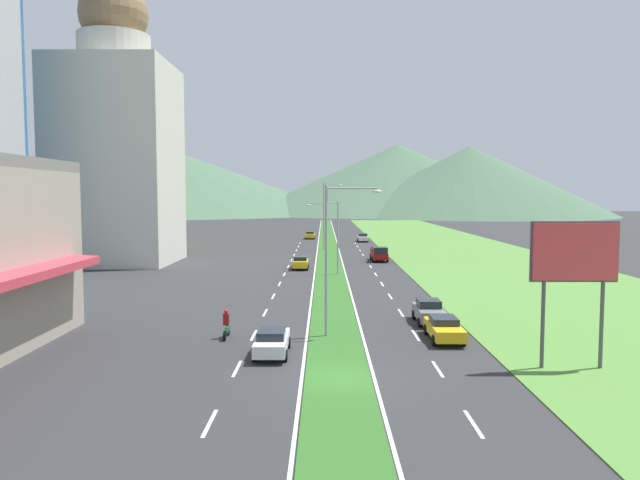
% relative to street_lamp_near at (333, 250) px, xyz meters
% --- Properties ---
extents(ground_plane, '(600.00, 600.00, 0.00)m').
position_rel_street_lamp_near_xyz_m(ground_plane, '(0.14, -8.45, -5.45)').
color(ground_plane, '#2D2D30').
extents(grass_median, '(3.20, 240.00, 0.06)m').
position_rel_street_lamp_near_xyz_m(grass_median, '(0.14, 51.55, -5.42)').
color(grass_median, '#2D6023').
rests_on(grass_median, ground_plane).
extents(grass_verge_right, '(24.00, 240.00, 0.06)m').
position_rel_street_lamp_near_xyz_m(grass_verge_right, '(20.74, 51.55, -5.42)').
color(grass_verge_right, '#518438').
rests_on(grass_verge_right, ground_plane).
extents(lane_dash_left_2, '(0.16, 2.80, 0.01)m').
position_rel_street_lamp_near_xyz_m(lane_dash_left_2, '(-4.96, -14.06, -5.45)').
color(lane_dash_left_2, silver).
rests_on(lane_dash_left_2, ground_plane).
extents(lane_dash_left_3, '(0.16, 2.80, 0.01)m').
position_rel_street_lamp_near_xyz_m(lane_dash_left_3, '(-4.96, -6.87, -5.45)').
color(lane_dash_left_3, silver).
rests_on(lane_dash_left_3, ground_plane).
extents(lane_dash_left_4, '(0.16, 2.80, 0.01)m').
position_rel_street_lamp_near_xyz_m(lane_dash_left_4, '(-4.96, 0.32, -5.45)').
color(lane_dash_left_4, silver).
rests_on(lane_dash_left_4, ground_plane).
extents(lane_dash_left_5, '(0.16, 2.80, 0.01)m').
position_rel_street_lamp_near_xyz_m(lane_dash_left_5, '(-4.96, 7.51, -5.45)').
color(lane_dash_left_5, silver).
rests_on(lane_dash_left_5, ground_plane).
extents(lane_dash_left_6, '(0.16, 2.80, 0.01)m').
position_rel_street_lamp_near_xyz_m(lane_dash_left_6, '(-4.96, 14.70, -5.45)').
color(lane_dash_left_6, silver).
rests_on(lane_dash_left_6, ground_plane).
extents(lane_dash_left_7, '(0.16, 2.80, 0.01)m').
position_rel_street_lamp_near_xyz_m(lane_dash_left_7, '(-4.96, 21.89, -5.45)').
color(lane_dash_left_7, silver).
rests_on(lane_dash_left_7, ground_plane).
extents(lane_dash_left_8, '(0.16, 2.80, 0.01)m').
position_rel_street_lamp_near_xyz_m(lane_dash_left_8, '(-4.96, 29.08, -5.45)').
color(lane_dash_left_8, silver).
rests_on(lane_dash_left_8, ground_plane).
extents(lane_dash_left_9, '(0.16, 2.80, 0.01)m').
position_rel_street_lamp_near_xyz_m(lane_dash_left_9, '(-4.96, 36.27, -5.45)').
color(lane_dash_left_9, silver).
rests_on(lane_dash_left_9, ground_plane).
extents(lane_dash_left_10, '(0.16, 2.80, 0.01)m').
position_rel_street_lamp_near_xyz_m(lane_dash_left_10, '(-4.96, 43.46, -5.45)').
color(lane_dash_left_10, silver).
rests_on(lane_dash_left_10, ground_plane).
extents(lane_dash_left_11, '(0.16, 2.80, 0.01)m').
position_rel_street_lamp_near_xyz_m(lane_dash_left_11, '(-4.96, 50.65, -5.45)').
color(lane_dash_left_11, silver).
rests_on(lane_dash_left_11, ground_plane).
extents(lane_dash_left_12, '(0.16, 2.80, 0.01)m').
position_rel_street_lamp_near_xyz_m(lane_dash_left_12, '(-4.96, 57.85, -5.45)').
color(lane_dash_left_12, silver).
rests_on(lane_dash_left_12, ground_plane).
extents(lane_dash_left_13, '(0.16, 2.80, 0.01)m').
position_rel_street_lamp_near_xyz_m(lane_dash_left_13, '(-4.96, 65.04, -5.45)').
color(lane_dash_left_13, silver).
rests_on(lane_dash_left_13, ground_plane).
extents(lane_dash_left_14, '(0.16, 2.80, 0.01)m').
position_rel_street_lamp_near_xyz_m(lane_dash_left_14, '(-4.96, 72.23, -5.45)').
color(lane_dash_left_14, silver).
rests_on(lane_dash_left_14, ground_plane).
extents(lane_dash_right_2, '(0.16, 2.80, 0.01)m').
position_rel_street_lamp_near_xyz_m(lane_dash_right_2, '(5.24, -14.06, -5.45)').
color(lane_dash_right_2, silver).
rests_on(lane_dash_right_2, ground_plane).
extents(lane_dash_right_3, '(0.16, 2.80, 0.01)m').
position_rel_street_lamp_near_xyz_m(lane_dash_right_3, '(5.24, -6.87, -5.45)').
color(lane_dash_right_3, silver).
rests_on(lane_dash_right_3, ground_plane).
extents(lane_dash_right_4, '(0.16, 2.80, 0.01)m').
position_rel_street_lamp_near_xyz_m(lane_dash_right_4, '(5.24, 0.32, -5.45)').
color(lane_dash_right_4, silver).
rests_on(lane_dash_right_4, ground_plane).
extents(lane_dash_right_5, '(0.16, 2.80, 0.01)m').
position_rel_street_lamp_near_xyz_m(lane_dash_right_5, '(5.24, 7.51, -5.45)').
color(lane_dash_right_5, silver).
rests_on(lane_dash_right_5, ground_plane).
extents(lane_dash_right_6, '(0.16, 2.80, 0.01)m').
position_rel_street_lamp_near_xyz_m(lane_dash_right_6, '(5.24, 14.70, -5.45)').
color(lane_dash_right_6, silver).
rests_on(lane_dash_right_6, ground_plane).
extents(lane_dash_right_7, '(0.16, 2.80, 0.01)m').
position_rel_street_lamp_near_xyz_m(lane_dash_right_7, '(5.24, 21.89, -5.45)').
color(lane_dash_right_7, silver).
rests_on(lane_dash_right_7, ground_plane).
extents(lane_dash_right_8, '(0.16, 2.80, 0.01)m').
position_rel_street_lamp_near_xyz_m(lane_dash_right_8, '(5.24, 29.08, -5.45)').
color(lane_dash_right_8, silver).
rests_on(lane_dash_right_8, ground_plane).
extents(lane_dash_right_9, '(0.16, 2.80, 0.01)m').
position_rel_street_lamp_near_xyz_m(lane_dash_right_9, '(5.24, 36.27, -5.45)').
color(lane_dash_right_9, silver).
rests_on(lane_dash_right_9, ground_plane).
extents(lane_dash_right_10, '(0.16, 2.80, 0.01)m').
position_rel_street_lamp_near_xyz_m(lane_dash_right_10, '(5.24, 43.46, -5.45)').
color(lane_dash_right_10, silver).
rests_on(lane_dash_right_10, ground_plane).
extents(lane_dash_right_11, '(0.16, 2.80, 0.01)m').
position_rel_street_lamp_near_xyz_m(lane_dash_right_11, '(5.24, 50.65, -5.45)').
color(lane_dash_right_11, silver).
rests_on(lane_dash_right_11, ground_plane).
extents(lane_dash_right_12, '(0.16, 2.80, 0.01)m').
position_rel_street_lamp_near_xyz_m(lane_dash_right_12, '(5.24, 57.85, -5.45)').
color(lane_dash_right_12, silver).
rests_on(lane_dash_right_12, ground_plane).
extents(lane_dash_right_13, '(0.16, 2.80, 0.01)m').
position_rel_street_lamp_near_xyz_m(lane_dash_right_13, '(5.24, 65.04, -5.45)').
color(lane_dash_right_13, silver).
rests_on(lane_dash_right_13, ground_plane).
extents(lane_dash_right_14, '(0.16, 2.80, 0.01)m').
position_rel_street_lamp_near_xyz_m(lane_dash_right_14, '(5.24, 72.23, -5.45)').
color(lane_dash_right_14, silver).
rests_on(lane_dash_right_14, ground_plane).
extents(edge_line_median_left, '(0.16, 240.00, 0.01)m').
position_rel_street_lamp_near_xyz_m(edge_line_median_left, '(-1.61, 51.55, -5.45)').
color(edge_line_median_left, silver).
rests_on(edge_line_median_left, ground_plane).
extents(edge_line_median_right, '(0.16, 240.00, 0.01)m').
position_rel_street_lamp_near_xyz_m(edge_line_median_right, '(1.89, 51.55, -5.45)').
color(edge_line_median_right, silver).
rests_on(edge_line_median_right, ground_plane).
extents(domed_building, '(14.25, 14.25, 36.00)m').
position_rel_street_lamp_near_xyz_m(domed_building, '(-27.28, 40.33, 10.01)').
color(domed_building, beige).
rests_on(domed_building, ground_plane).
extents(midrise_colored, '(14.78, 14.78, 19.45)m').
position_rel_street_lamp_near_xyz_m(midrise_colored, '(-35.68, 66.55, 4.27)').
color(midrise_colored, yellow).
rests_on(midrise_colored, ground_plane).
extents(hill_far_left, '(192.81, 192.81, 34.54)m').
position_rel_street_lamp_near_xyz_m(hill_far_left, '(-85.58, 261.49, 11.82)').
color(hill_far_left, '#47664C').
rests_on(hill_far_left, ground_plane).
extents(hill_far_center, '(153.95, 153.95, 33.73)m').
position_rel_street_lamp_near_xyz_m(hill_far_center, '(35.83, 256.06, 11.41)').
color(hill_far_center, '#47664C').
rests_on(hill_far_center, ground_plane).
extents(hill_far_right, '(120.56, 120.56, 30.14)m').
position_rel_street_lamp_near_xyz_m(hill_far_right, '(62.72, 222.12, 9.62)').
color(hill_far_right, '#47664C').
rests_on(hill_far_right, ground_plane).
extents(street_lamp_near, '(3.50, 0.30, 9.39)m').
position_rel_street_lamp_near_xyz_m(street_lamp_near, '(0.00, 0.00, 0.00)').
color(street_lamp_near, '#99999E').
rests_on(street_lamp_near, ground_plane).
extents(street_lamp_mid, '(3.54, 0.37, 8.06)m').
position_rel_street_lamp_near_xyz_m(street_lamp_mid, '(0.55, 28.86, -0.69)').
color(street_lamp_mid, '#99999E').
rests_on(street_lamp_mid, ground_plane).
extents(street_lamp_far, '(3.02, 0.28, 10.80)m').
position_rel_street_lamp_near_xyz_m(street_lamp_far, '(-0.31, 57.77, 0.67)').
color(street_lamp_far, '#99999E').
rests_on(street_lamp_far, ground_plane).
extents(billboard_roadside, '(4.44, 0.28, 7.52)m').
position_rel_street_lamp_near_xyz_m(billboard_roadside, '(12.02, -6.84, 0.13)').
color(billboard_roadside, '#4C4C51').
rests_on(billboard_roadside, ground_plane).
extents(car_0, '(1.93, 4.51, 1.40)m').
position_rel_street_lamp_near_xyz_m(car_0, '(6.79, -0.79, -4.72)').
color(car_0, yellow).
rests_on(car_0, ground_plane).
extents(car_1, '(2.02, 4.27, 1.59)m').
position_rel_street_lamp_near_xyz_m(car_1, '(6.83, 75.41, -4.66)').
color(car_1, silver).
rests_on(car_1, ground_plane).
extents(car_2, '(1.90, 4.14, 1.61)m').
position_rel_street_lamp_near_xyz_m(car_2, '(6.72, 4.02, -4.64)').
color(car_2, slate).
rests_on(car_2, ground_plane).
extents(car_3, '(1.90, 4.21, 1.53)m').
position_rel_street_lamp_near_xyz_m(car_3, '(-3.33, 33.79, -4.67)').
color(car_3, yellow).
rests_on(car_3, ground_plane).
extents(car_4, '(1.86, 4.51, 1.43)m').
position_rel_street_lamp_near_xyz_m(car_4, '(-3.41, -4.18, -4.71)').
color(car_4, silver).
rests_on(car_4, ground_plane).
extents(car_5, '(1.93, 4.06, 1.49)m').
position_rel_street_lamp_near_xyz_m(car_5, '(-3.35, 82.89, -4.69)').
color(car_5, yellow).
rests_on(car_5, ground_plane).
extents(pickup_truck_0, '(2.18, 5.40, 2.00)m').
position_rel_street_lamp_near_xyz_m(pickup_truck_0, '(6.86, 42.33, -4.47)').
color(pickup_truck_0, maroon).
rests_on(pickup_truck_0, ground_plane).
extents(motorcycle_rider, '(0.36, 2.00, 1.80)m').
position_rel_street_lamp_near_xyz_m(motorcycle_rider, '(-6.55, -0.44, -4.71)').
color(motorcycle_rider, black).
rests_on(motorcycle_rider, ground_plane).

